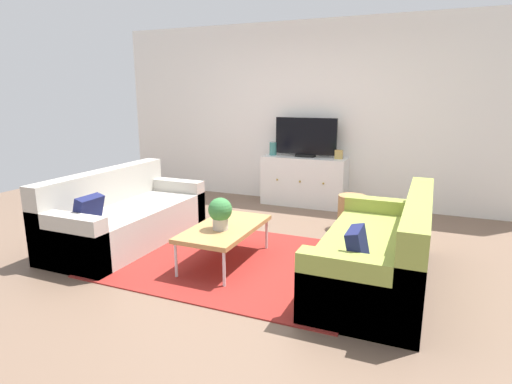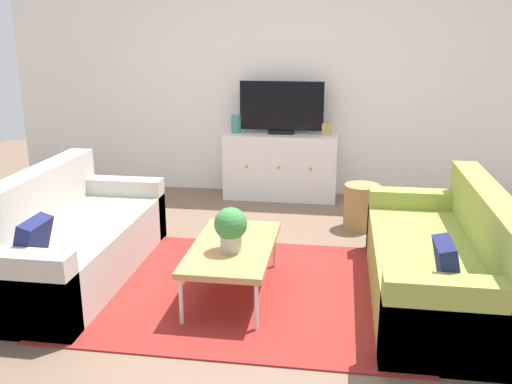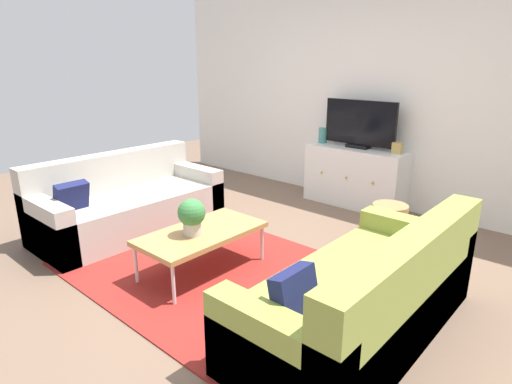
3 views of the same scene
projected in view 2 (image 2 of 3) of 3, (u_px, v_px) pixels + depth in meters
ground_plane at (248, 281)px, 4.33m from camera, size 10.00×10.00×0.00m
wall_back at (284, 75)px, 6.37m from camera, size 6.40×0.12×2.70m
area_rug at (245, 289)px, 4.18m from camera, size 2.50×1.90×0.01m
couch_left_side at (63, 243)px, 4.36m from camera, size 0.87×1.93×0.81m
couch_right_side at (448, 266)px, 3.94m from camera, size 0.87×1.93×0.81m
coffee_table at (233, 249)px, 4.04m from camera, size 0.57×1.08×0.38m
potted_plant at (231, 227)px, 3.88m from camera, size 0.23×0.23×0.31m
tv_console at (281, 166)px, 6.38m from camera, size 1.25×0.47×0.73m
flat_screen_tv at (281, 108)px, 6.21m from camera, size 0.93×0.16×0.58m
glass_vase at (236, 124)px, 6.32m from camera, size 0.11×0.11×0.20m
mantel_clock at (327, 129)px, 6.18m from camera, size 0.11×0.07×0.13m
wicker_basket at (361, 206)px, 5.43m from camera, size 0.34×0.34×0.43m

